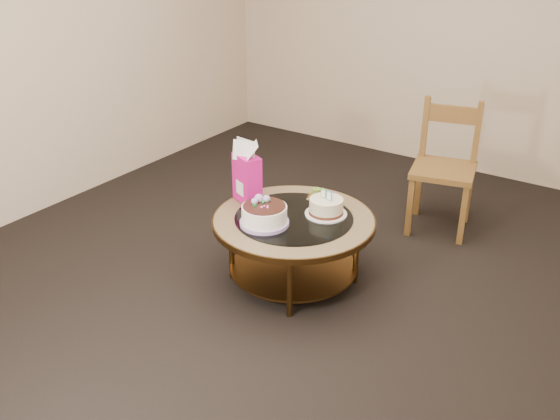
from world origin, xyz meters
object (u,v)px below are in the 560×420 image
Objects in this scene: cream_cake at (326,207)px; gift_bag at (247,172)px; decorated_cake at (264,216)px; dining_chair at (444,167)px; coffee_table at (294,228)px.

cream_cake is 0.56m from gift_bag.
decorated_cake reaches higher than cream_cake.
dining_chair is at bearing 86.76° from cream_cake.
decorated_cake is 0.31× the size of dining_chair.
cream_cake is at bearing 35.82° from gift_bag.
dining_chair is (0.87, 1.23, -0.18)m from gift_bag.
gift_bag is at bearing -138.79° from dining_chair.
dining_chair is at bearing 67.99° from decorated_cake.
decorated_cake is (-0.10, -0.18, 0.14)m from coffee_table.
dining_chair reaches higher than coffee_table.
decorated_cake is at bearing -112.96° from cream_cake.
gift_bag is at bearing 175.23° from coffee_table.
dining_chair is (0.49, 1.27, 0.11)m from coffee_table.
gift_bag reaches higher than cream_cake.
decorated_cake is at bearing -117.64° from coffee_table.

